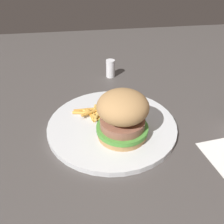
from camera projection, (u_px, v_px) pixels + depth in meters
ground_plane at (125, 127)px, 0.54m from camera, size 1.60×1.60×0.00m
plate at (112, 125)px, 0.54m from camera, size 0.29×0.29×0.01m
sandwich at (123, 115)px, 0.47m from camera, size 0.11×0.11×0.10m
fries_pile at (95, 113)px, 0.56m from camera, size 0.08×0.10×0.01m
salt_shaker at (110, 68)px, 0.74m from camera, size 0.03×0.03×0.06m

